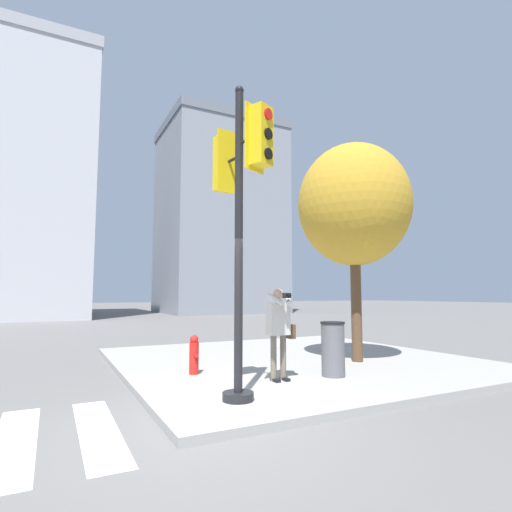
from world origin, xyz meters
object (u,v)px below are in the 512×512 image
(traffic_signal_pole, at_px, (241,197))
(person_photographer, at_px, (279,325))
(trash_bin, at_px, (333,349))
(fire_hydrant, at_px, (194,355))
(street_tree, at_px, (354,205))

(traffic_signal_pole, bearing_deg, person_photographer, 36.56)
(person_photographer, relative_size, trash_bin, 1.61)
(trash_bin, bearing_deg, person_photographer, 172.49)
(fire_hydrant, bearing_deg, trash_bin, -31.26)
(traffic_signal_pole, height_order, person_photographer, traffic_signal_pole)
(traffic_signal_pole, xyz_separation_m, person_photographer, (1.20, 0.89, -2.05))
(traffic_signal_pole, height_order, fire_hydrant, traffic_signal_pole)
(street_tree, distance_m, trash_bin, 3.67)
(person_photographer, xyz_separation_m, fire_hydrant, (-1.20, 1.25, -0.61))
(person_photographer, bearing_deg, trash_bin, -7.51)
(traffic_signal_pole, relative_size, person_photographer, 2.92)
(street_tree, bearing_deg, fire_hydrant, 175.33)
(traffic_signal_pole, bearing_deg, fire_hydrant, 89.84)
(fire_hydrant, height_order, trash_bin, trash_bin)
(fire_hydrant, bearing_deg, person_photographer, -46.21)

